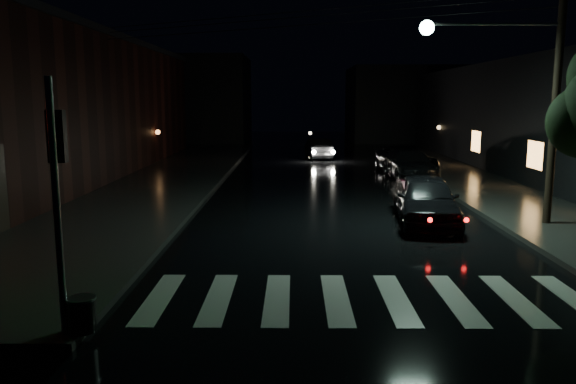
{
  "coord_description": "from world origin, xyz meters",
  "views": [
    {
      "loc": [
        1.53,
        -10.36,
        3.99
      ],
      "look_at": [
        1.38,
        4.08,
        1.6
      ],
      "focal_mm": 35.0,
      "sensor_mm": 36.0,
      "label": 1
    }
  ],
  "objects_px": {
    "parked_car_b": "(422,201)",
    "parked_car_c": "(409,164)",
    "parked_car_d": "(406,160)",
    "parked_car_a": "(426,200)",
    "oncoming_car": "(318,148)"
  },
  "relations": [
    {
      "from": "parked_car_b",
      "to": "parked_car_c",
      "type": "distance_m",
      "value": 10.21
    },
    {
      "from": "parked_car_a",
      "to": "parked_car_c",
      "type": "xyz_separation_m",
      "value": [
        1.62,
        10.69,
        -0.06
      ]
    },
    {
      "from": "parked_car_b",
      "to": "oncoming_car",
      "type": "bearing_deg",
      "value": 99.6
    },
    {
      "from": "parked_car_b",
      "to": "parked_car_d",
      "type": "xyz_separation_m",
      "value": [
        1.8,
        11.82,
        0.1
      ]
    },
    {
      "from": "parked_car_d",
      "to": "parked_car_a",
      "type": "bearing_deg",
      "value": -102.02
    },
    {
      "from": "parked_car_a",
      "to": "parked_car_b",
      "type": "relative_size",
      "value": 1.18
    },
    {
      "from": "parked_car_d",
      "to": "oncoming_car",
      "type": "xyz_separation_m",
      "value": [
        -4.4,
        7.92,
        -0.07
      ]
    },
    {
      "from": "parked_car_c",
      "to": "parked_car_a",
      "type": "bearing_deg",
      "value": -101.33
    },
    {
      "from": "parked_car_c",
      "to": "parked_car_d",
      "type": "relative_size",
      "value": 0.93
    },
    {
      "from": "parked_car_a",
      "to": "parked_car_b",
      "type": "height_order",
      "value": "parked_car_a"
    },
    {
      "from": "parked_car_a",
      "to": "oncoming_car",
      "type": "xyz_separation_m",
      "value": [
        -2.6,
        20.34,
        -0.11
      ]
    },
    {
      "from": "parked_car_a",
      "to": "parked_car_b",
      "type": "distance_m",
      "value": 0.63
    },
    {
      "from": "parked_car_d",
      "to": "parked_car_c",
      "type": "bearing_deg",
      "value": -99.6
    },
    {
      "from": "parked_car_a",
      "to": "parked_car_c",
      "type": "bearing_deg",
      "value": 88.02
    },
    {
      "from": "parked_car_b",
      "to": "oncoming_car",
      "type": "height_order",
      "value": "oncoming_car"
    }
  ]
}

